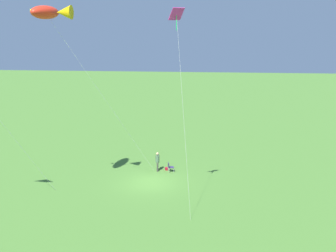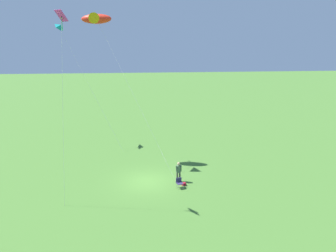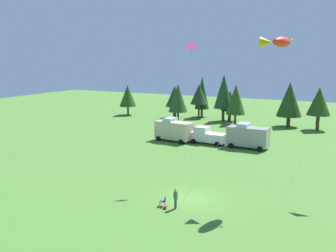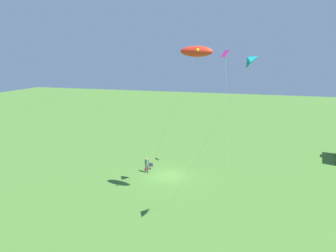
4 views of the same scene
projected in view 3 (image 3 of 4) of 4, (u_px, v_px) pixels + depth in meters
The scene contains 10 objects.
ground_plane at pixel (191, 199), 34.06m from camera, with size 160.00×160.00×0.00m, color #47772E.
person_kite_flyer at pixel (175, 197), 31.66m from camera, with size 0.39×0.52×1.74m.
folding_chair at pixel (164, 201), 32.31m from camera, with size 0.59×0.59×0.82m.
backpack_on_grass at pixel (165, 207), 31.83m from camera, with size 0.32×0.22×0.22m, color #A61628.
van_camper_beige at pixel (174, 130), 56.53m from camera, with size 5.64×3.17×3.34m.
truck_white_pickup at pixel (207, 136), 55.00m from camera, with size 5.15×2.75×2.34m.
van_motorhome_grey at pixel (248, 136), 52.26m from camera, with size 5.48×2.77×3.34m.
treeline_distant at pixel (245, 98), 70.84m from camera, with size 64.57×10.08×8.83m.
kite_large_fish at pixel (278, 42), 32.77m from camera, with size 7.16×8.12×13.82m.
kite_diamond_rainbow at pixel (191, 51), 37.68m from camera, with size 1.58×1.19×13.57m.
Camera 3 is at (12.68, -29.86, 12.33)m, focal length 42.00 mm.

